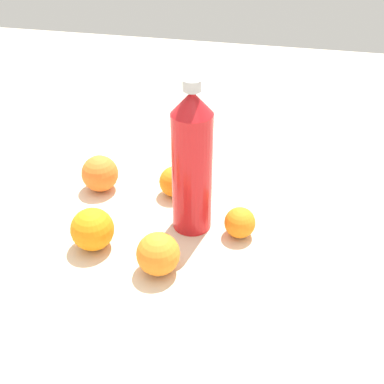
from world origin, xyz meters
The scene contains 8 objects.
ground_plane centered at (0.00, 0.00, 0.00)m, with size 2.40×2.40×0.00m, color beige.
water_bottle centered at (-0.01, 0.01, 0.15)m, with size 0.08×0.08×0.31m.
orange_0 centered at (-0.02, -0.09, 0.03)m, with size 0.06×0.06×0.06m, color orange.
orange_1 centered at (-0.15, 0.04, 0.04)m, with size 0.08×0.08×0.08m, color orange.
orange_2 centered at (-0.11, 0.17, 0.04)m, with size 0.08×0.08×0.08m, color orange.
orange_3 centered at (0.07, 0.24, 0.04)m, with size 0.08×0.08×0.08m, color orange.
orange_4 centered at (0.20, 0.04, 0.03)m, with size 0.06×0.06×0.06m, color orange.
orange_5 centered at (0.09, 0.07, 0.03)m, with size 0.07×0.07×0.07m, color orange.
Camera 1 is at (-0.74, -0.16, 0.60)m, focal length 44.35 mm.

